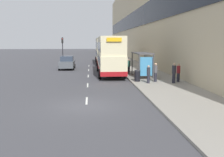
{
  "coord_description": "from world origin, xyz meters",
  "views": [
    {
      "loc": [
        0.29,
        -14.44,
        3.81
      ],
      "look_at": [
        2.85,
        15.45,
        -0.7
      ],
      "focal_mm": 40.0,
      "sensor_mm": 36.0,
      "label": 1
    }
  ],
  "objects_px": {
    "car_0": "(67,63)",
    "car_1": "(100,52)",
    "pedestrian_2": "(178,72)",
    "pedestrian_at_shelter": "(174,73)",
    "pedestrian_3": "(156,72)",
    "traffic_light_far_kerb": "(63,46)",
    "pedestrian_4": "(148,74)",
    "double_decker_bus_near": "(110,55)",
    "litter_bin": "(137,76)",
    "pedestrian_1": "(129,66)",
    "double_decker_bus_ahead": "(104,50)",
    "bus_shelter": "(144,60)"
  },
  "relations": [
    {
      "from": "pedestrian_2",
      "to": "pedestrian_3",
      "type": "height_order",
      "value": "pedestrian_3"
    },
    {
      "from": "double_decker_bus_ahead",
      "to": "pedestrian_at_shelter",
      "type": "xyz_separation_m",
      "value": [
        5.06,
        -20.92,
        -1.24
      ]
    },
    {
      "from": "bus_shelter",
      "to": "car_0",
      "type": "height_order",
      "value": "bus_shelter"
    },
    {
      "from": "car_0",
      "to": "pedestrian_at_shelter",
      "type": "height_order",
      "value": "pedestrian_at_shelter"
    },
    {
      "from": "pedestrian_3",
      "to": "traffic_light_far_kerb",
      "type": "relative_size",
      "value": 0.39
    },
    {
      "from": "pedestrian_2",
      "to": "bus_shelter",
      "type": "bearing_deg",
      "value": 126.84
    },
    {
      "from": "car_0",
      "to": "pedestrian_4",
      "type": "xyz_separation_m",
      "value": [
        8.26,
        -12.94,
        0.06
      ]
    },
    {
      "from": "pedestrian_2",
      "to": "pedestrian_1",
      "type": "bearing_deg",
      "value": 119.74
    },
    {
      "from": "car_1",
      "to": "traffic_light_far_kerb",
      "type": "xyz_separation_m",
      "value": [
        -7.53,
        -29.62,
        2.18
      ]
    },
    {
      "from": "pedestrian_at_shelter",
      "to": "traffic_light_far_kerb",
      "type": "height_order",
      "value": "traffic_light_far_kerb"
    },
    {
      "from": "double_decker_bus_near",
      "to": "pedestrian_at_shelter",
      "type": "bearing_deg",
      "value": -53.57
    },
    {
      "from": "pedestrian_1",
      "to": "pedestrian_3",
      "type": "distance_m",
      "value": 6.27
    },
    {
      "from": "litter_bin",
      "to": "traffic_light_far_kerb",
      "type": "bearing_deg",
      "value": 113.74
    },
    {
      "from": "pedestrian_4",
      "to": "litter_bin",
      "type": "xyz_separation_m",
      "value": [
        -0.78,
        1.07,
        -0.28
      ]
    },
    {
      "from": "double_decker_bus_near",
      "to": "double_decker_bus_ahead",
      "type": "relative_size",
      "value": 0.93
    },
    {
      "from": "double_decker_bus_near",
      "to": "pedestrian_3",
      "type": "distance_m",
      "value": 7.26
    },
    {
      "from": "car_1",
      "to": "litter_bin",
      "type": "relative_size",
      "value": 3.91
    },
    {
      "from": "pedestrian_1",
      "to": "litter_bin",
      "type": "distance_m",
      "value": 5.74
    },
    {
      "from": "bus_shelter",
      "to": "car_0",
      "type": "relative_size",
      "value": 1.06
    },
    {
      "from": "pedestrian_2",
      "to": "pedestrian_3",
      "type": "relative_size",
      "value": 0.96
    },
    {
      "from": "pedestrian_1",
      "to": "car_1",
      "type": "bearing_deg",
      "value": 91.94
    },
    {
      "from": "bus_shelter",
      "to": "traffic_light_far_kerb",
      "type": "height_order",
      "value": "traffic_light_far_kerb"
    },
    {
      "from": "car_0",
      "to": "car_1",
      "type": "height_order",
      "value": "car_0"
    },
    {
      "from": "traffic_light_far_kerb",
      "to": "pedestrian_3",
      "type": "bearing_deg",
      "value": -63.0
    },
    {
      "from": "car_0",
      "to": "traffic_light_far_kerb",
      "type": "xyz_separation_m",
      "value": [
        -1.47,
        8.48,
        2.13
      ]
    },
    {
      "from": "pedestrian_at_shelter",
      "to": "pedestrian_3",
      "type": "distance_m",
      "value": 1.65
    },
    {
      "from": "pedestrian_4",
      "to": "pedestrian_at_shelter",
      "type": "bearing_deg",
      "value": -2.05
    },
    {
      "from": "double_decker_bus_ahead",
      "to": "pedestrian_4",
      "type": "height_order",
      "value": "double_decker_bus_ahead"
    },
    {
      "from": "pedestrian_2",
      "to": "car_1",
      "type": "bearing_deg",
      "value": 95.74
    },
    {
      "from": "traffic_light_far_kerb",
      "to": "litter_bin",
      "type": "bearing_deg",
      "value": -66.26
    },
    {
      "from": "double_decker_bus_ahead",
      "to": "car_1",
      "type": "bearing_deg",
      "value": 88.87
    },
    {
      "from": "car_1",
      "to": "litter_bin",
      "type": "height_order",
      "value": "car_1"
    },
    {
      "from": "double_decker_bus_near",
      "to": "car_0",
      "type": "xyz_separation_m",
      "value": [
        -5.4,
        6.09,
        -1.4
      ]
    },
    {
      "from": "double_decker_bus_ahead",
      "to": "pedestrian_2",
      "type": "bearing_deg",
      "value": -74.37
    },
    {
      "from": "double_decker_bus_ahead",
      "to": "pedestrian_1",
      "type": "bearing_deg",
      "value": -81.51
    },
    {
      "from": "bus_shelter",
      "to": "double_decker_bus_ahead",
      "type": "bearing_deg",
      "value": 100.76
    },
    {
      "from": "pedestrian_at_shelter",
      "to": "car_0",
      "type": "bearing_deg",
      "value": 128.94
    },
    {
      "from": "bus_shelter",
      "to": "litter_bin",
      "type": "distance_m",
      "value": 3.21
    },
    {
      "from": "double_decker_bus_near",
      "to": "traffic_light_far_kerb",
      "type": "relative_size",
      "value": 2.27
    },
    {
      "from": "double_decker_bus_near",
      "to": "car_1",
      "type": "xyz_separation_m",
      "value": [
        0.66,
        44.19,
        -1.46
      ]
    },
    {
      "from": "pedestrian_at_shelter",
      "to": "pedestrian_4",
      "type": "relative_size",
      "value": 1.12
    },
    {
      "from": "car_1",
      "to": "pedestrian_3",
      "type": "bearing_deg",
      "value": -86.57
    },
    {
      "from": "pedestrian_4",
      "to": "traffic_light_far_kerb",
      "type": "relative_size",
      "value": 0.36
    },
    {
      "from": "pedestrian_at_shelter",
      "to": "pedestrian_4",
      "type": "bearing_deg",
      "value": 177.95
    },
    {
      "from": "pedestrian_1",
      "to": "pedestrian_3",
      "type": "height_order",
      "value": "pedestrian_3"
    },
    {
      "from": "pedestrian_at_shelter",
      "to": "pedestrian_3",
      "type": "xyz_separation_m",
      "value": [
        -1.44,
        0.8,
        -0.03
      ]
    },
    {
      "from": "traffic_light_far_kerb",
      "to": "pedestrian_at_shelter",
      "type": "bearing_deg",
      "value": -60.85
    },
    {
      "from": "bus_shelter",
      "to": "traffic_light_far_kerb",
      "type": "relative_size",
      "value": 0.94
    },
    {
      "from": "car_0",
      "to": "pedestrian_3",
      "type": "relative_size",
      "value": 2.29
    },
    {
      "from": "bus_shelter",
      "to": "double_decker_bus_ahead",
      "type": "distance_m",
      "value": 17.35
    }
  ]
}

